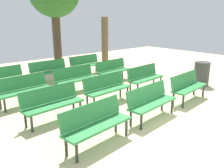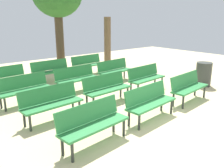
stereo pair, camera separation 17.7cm
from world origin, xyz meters
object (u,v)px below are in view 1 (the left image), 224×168
bench_r0_c2 (188,85)px  bench_r3_c1 (49,70)px  bench_r1_c2 (145,76)px  trash_bin (202,74)px  tree_0 (105,42)px  bench_r0_c0 (96,122)px  bench_r2_c0 (24,88)px  bench_r0_c1 (151,100)px  bench_r2_c2 (113,69)px  bench_r2_c1 (75,77)px  bench_r1_c0 (52,102)px  bench_r3_c2 (86,64)px  bench_r1_c1 (107,87)px  bench_r3_c0 (2,78)px

bench_r0_c2 → bench_r3_c1: (-2.25, 4.90, 0.00)m
bench_r1_c2 → trash_bin: (2.15, -1.03, -0.05)m
tree_0 → bench_r0_c0: bearing=-130.8°
bench_r0_c0 → bench_r2_c0: 3.34m
bench_r0_c1 → trash_bin: 4.04m
trash_bin → bench_r2_c2: bearing=129.4°
bench_r0_c0 → bench_r2_c1: (1.73, 3.46, 0.00)m
bench_r1_c0 → bench_r3_c2: same height
tree_0 → bench_r0_c2: bearing=-104.7°
bench_r1_c0 → bench_r3_c1: bearing=60.6°
bench_r1_c1 → bench_r1_c2: (1.91, 0.13, 0.00)m
bench_r2_c1 → bench_r2_c0: bearing=-179.2°
bench_r2_c1 → bench_r0_c0: bearing=-119.5°
bench_r3_c2 → bench_r0_c0: bearing=-127.6°
bench_r0_c1 → bench_r2_c1: bearing=87.5°
bench_r1_c1 → bench_r3_c1: 3.38m
bench_r2_c0 → tree_0: bearing=22.6°
bench_r1_c2 → bench_r3_c1: bearing=118.7°
bench_r1_c0 → tree_0: 7.20m
bench_r2_c2 → bench_r3_c2: 1.74m
bench_r1_c2 → bench_r2_c2: (-0.07, 1.67, 0.00)m
bench_r0_c0 → bench_r2_c2: same height
bench_r2_c1 → bench_r3_c1: size_ratio=1.00×
bench_r2_c2 → bench_r0_c1: bearing=-121.9°
bench_r2_c1 → bench_r2_c2: size_ratio=0.99×
bench_r0_c2 → tree_0: (1.57, 5.99, 0.79)m
bench_r2_c0 → bench_r3_c0: size_ratio=1.00×
bench_r3_c0 → bench_r2_c1: bearing=-43.8°
bench_r0_c2 → bench_r2_c1: (-2.11, 3.20, 0.00)m
bench_r1_c2 → bench_r3_c0: same height
bench_r0_c0 → bench_r3_c2: same height
bench_r2_c1 → tree_0: bearing=34.3°
tree_0 → trash_bin: size_ratio=2.84×
trash_bin → bench_r2_c1: bearing=148.0°
bench_r3_c0 → bench_r3_c1: same height
bench_r0_c2 → bench_r1_c1: (-2.05, 1.53, 0.00)m
bench_r0_c2 → trash_bin: bearing=12.0°
bench_r3_c1 → trash_bin: bearing=-47.4°
bench_r3_c2 → bench_r3_c1: bearing=-179.4°
bench_r0_c2 → bench_r1_c0: (-3.94, 1.42, 0.00)m
bench_r1_c1 → bench_r3_c0: (-2.08, 3.27, 0.00)m
bench_r2_c1 → trash_bin: trash_bin is taller
bench_r0_c1 → bench_r1_c0: 2.52m
bench_r2_c1 → bench_r2_c2: 1.90m
bench_r1_c0 → bench_r1_c1: 1.89m
trash_bin → bench_r0_c2: bearing=-162.6°
bench_r2_c0 → trash_bin: (6.04, -2.44, -0.05)m
bench_r0_c0 → tree_0: 8.30m
bench_r3_c1 → bench_r2_c1: bearing=-87.5°
bench_r1_c2 → bench_r3_c2: (-0.21, 3.40, 0.00)m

